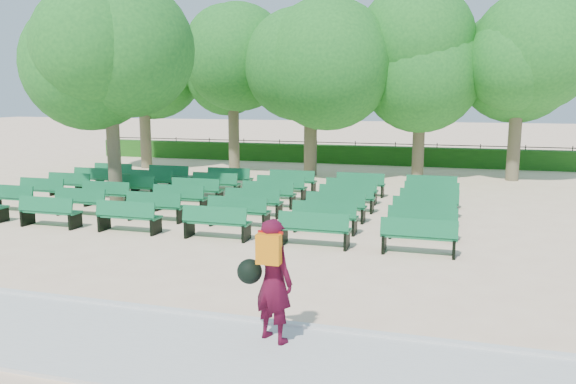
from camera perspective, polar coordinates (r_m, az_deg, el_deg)
The scene contains 9 objects.
ground at distance 15.23m, azimuth -5.83°, elevation -3.12°, with size 120.00×120.00×0.00m, color beige.
paving at distance 9.11m, azimuth -23.88°, elevation -12.79°, with size 30.00×2.20×0.06m, color silver.
curb at distance 9.94m, azimuth -19.59°, elevation -10.48°, with size 30.00×0.12×0.10m, color silver.
hedge at distance 28.47m, azimuth 4.71°, elevation 3.86°, with size 26.00×0.70×0.90m, color #1E5716.
fence at distance 28.91m, azimuth 4.85°, elevation 3.05°, with size 26.00×0.10×1.02m, color black, non-canonical shape.
tree_line at distance 24.64m, azimuth 2.85°, elevation 1.90°, with size 21.80×6.80×7.04m, color #207322, non-canonical shape.
bench_array at distance 17.04m, azimuth -6.33°, elevation -1.46°, with size 1.65×0.60×1.02m.
tree_among at distance 18.52m, azimuth -17.67°, elevation 11.63°, with size 4.52×4.52×6.18m.
person at distance 7.70m, azimuth -1.71°, elevation -8.76°, with size 0.86×0.64×1.72m.
Camera 1 is at (5.58, -13.76, 3.41)m, focal length 35.00 mm.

